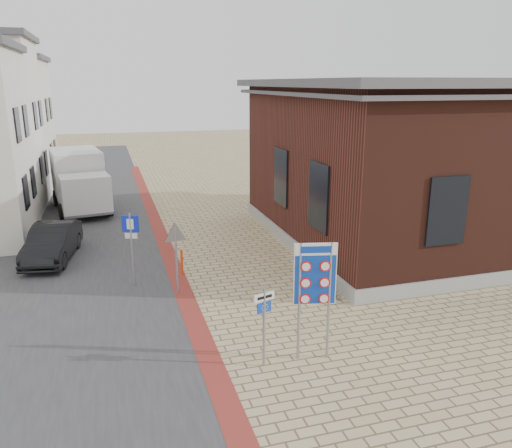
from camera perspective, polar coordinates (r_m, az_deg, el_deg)
ground at (r=14.12m, az=2.11°, el=-12.31°), size 120.00×120.00×0.00m
road_strip at (r=27.62m, az=-19.13°, el=1.04°), size 7.00×60.00×0.02m
curb_strip at (r=22.86m, az=-10.77°, el=-1.33°), size 0.60×40.00×0.02m
brick_building at (r=23.07m, az=18.13°, el=7.17°), size 13.00×13.00×6.80m
bike_rack at (r=16.76m, az=8.35°, el=-6.76°), size 0.08×1.80×0.60m
sedan at (r=20.91m, az=-22.26°, el=-1.96°), size 2.10×4.35×1.37m
box_truck at (r=28.43m, az=-19.54°, el=4.74°), size 3.28×6.31×3.14m
border_sign at (r=12.09m, az=6.76°, el=-5.97°), size 1.02×0.27×3.04m
essen_sign at (r=12.03m, az=0.94°, el=-10.50°), size 0.54×0.19×2.04m
parking_sign at (r=17.01m, az=-14.07°, el=-1.45°), size 0.54×0.22×2.55m
yield_sign at (r=16.14m, az=-9.18°, el=-1.89°), size 0.84×0.12×2.37m
bollard at (r=18.02m, az=-8.48°, el=-4.39°), size 0.11×0.11×0.96m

